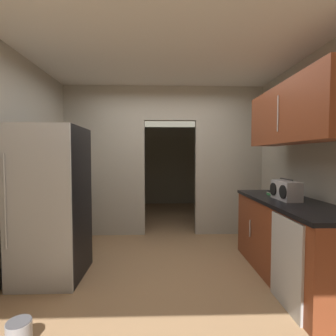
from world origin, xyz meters
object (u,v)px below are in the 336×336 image
object	(u,v)px
boombox	(286,190)
paint_can	(19,334)
refrigerator	(52,203)
dishwasher	(286,263)
book_stack	(274,193)

from	to	relation	value
boombox	paint_can	size ratio (longest dim) A/B	2.06
refrigerator	dishwasher	xyz separation A→B (m)	(2.40, -0.67, -0.45)
dishwasher	boombox	bearing A→B (deg)	64.16
refrigerator	dishwasher	world-z (taller)	refrigerator
boombox	book_stack	world-z (taller)	boombox
refrigerator	boombox	world-z (taller)	refrigerator
dishwasher	paint_can	size ratio (longest dim) A/B	4.39
book_stack	paint_can	xyz separation A→B (m)	(-2.50, -1.34, -0.83)
paint_can	refrigerator	bearing A→B (deg)	100.80
dishwasher	refrigerator	bearing A→B (deg)	164.40
refrigerator	boombox	size ratio (longest dim) A/B	4.39
dishwasher	boombox	distance (m)	0.89
refrigerator	paint_can	size ratio (longest dim) A/B	9.05
refrigerator	dishwasher	size ratio (longest dim) A/B	2.06
refrigerator	book_stack	world-z (taller)	refrigerator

